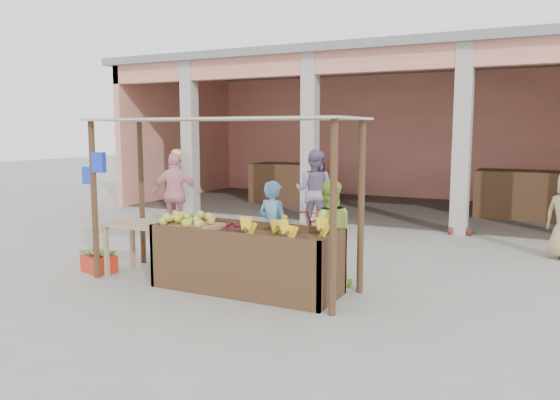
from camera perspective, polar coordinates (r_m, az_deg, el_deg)
The scene contains 18 objects.
ground at distance 8.00m, azimuth -6.65°, elevation -8.85°, with size 60.00×60.00×0.00m, color gray.
market_building at distance 15.91m, azimuth 11.47°, elevation 8.94°, with size 14.40×6.40×4.20m.
fruit_stall at distance 7.64m, azimuth -3.53°, elevation -6.48°, with size 2.60×0.95×0.80m, color brown.
stall_awning at distance 7.74m, azimuth -6.71°, elevation 5.47°, with size 4.09×1.35×2.39m.
banana_heap at distance 7.33m, azimuth 0.21°, elevation -3.08°, with size 1.07×0.58×0.19m, color yellow, non-canonical shape.
melon_tray at distance 8.01m, azimuth -9.26°, elevation -2.30°, with size 0.76×0.66×0.20m.
berry_heap at distance 7.71m, azimuth -4.98°, elevation -2.83°, with size 0.40×0.33×0.13m, color maroon.
side_table at distance 8.55m, azimuth -14.19°, elevation -3.25°, with size 1.03×0.69×0.82m.
papaya_pile at distance 8.51m, azimuth -14.24°, elevation -1.69°, with size 0.68×0.39×0.19m, color #5E9932, non-canonical shape.
red_crate at distance 9.10m, azimuth -18.38°, elevation -6.30°, with size 0.52×0.37×0.27m, color red.
plantain_bundle at distance 9.06m, azimuth -18.42°, elevation -5.23°, with size 0.39×0.27×0.08m, color #4B832F, non-canonical shape.
produce_sacks at distance 12.15m, azimuth 18.32°, elevation -2.03°, with size 0.85×0.52×0.64m.
vendor_blue at distance 8.26m, azimuth -0.70°, elevation -2.70°, with size 0.59×0.43×1.57m, color #5B95CE.
vendor_green at distance 7.84m, azimuth 5.08°, elevation -3.15°, with size 0.77×0.44×1.60m, color #A2C847.
motorcycle at distance 9.37m, azimuth 1.39°, elevation -3.35°, with size 1.85×0.64×0.97m, color maroon.
shopper_b at distance 11.73m, azimuth -10.85°, elevation 0.89°, with size 1.09×0.58×1.86m, color pink.
shopper_e at distance 14.65m, azimuth -10.83°, elevation 2.02°, with size 0.66×0.50×1.78m, color #DEC085.
shopper_f at distance 11.88m, azimuth 3.62°, elevation 1.35°, with size 0.96×0.55×1.96m, color slate.
Camera 1 is at (4.23, -6.41, 2.23)m, focal length 35.00 mm.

